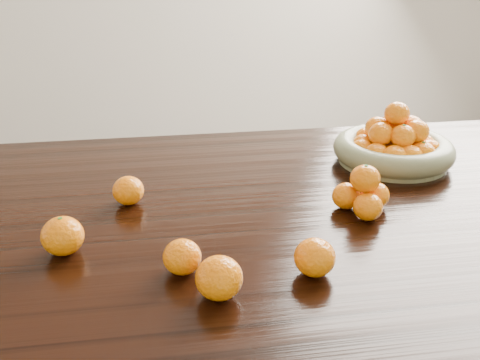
{
  "coord_description": "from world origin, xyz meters",
  "views": [
    {
      "loc": [
        -0.19,
        -0.95,
        1.24
      ],
      "look_at": [
        -0.05,
        -0.02,
        0.83
      ],
      "focal_mm": 40.0,
      "sensor_mm": 36.0,
      "label": 1
    }
  ],
  "objects": [
    {
      "name": "dining_table",
      "position": [
        0.0,
        0.0,
        0.66
      ],
      "size": [
        2.0,
        1.0,
        0.75
      ],
      "color": "black",
      "rests_on": "ground"
    },
    {
      "name": "fruit_bowl",
      "position": [
        0.37,
        0.21,
        0.79
      ],
      "size": [
        0.29,
        0.29,
        0.15
      ],
      "rotation": [
        0.0,
        0.0,
        -0.09
      ],
      "color": "gray",
      "rests_on": "dining_table"
    },
    {
      "name": "orange_pyramid",
      "position": [
        0.2,
        -0.03,
        0.79
      ],
      "size": [
        0.12,
        0.11,
        0.1
      ],
      "rotation": [
        0.0,
        0.0,
        -0.09
      ],
      "color": "orange",
      "rests_on": "dining_table"
    },
    {
      "name": "loose_orange_0",
      "position": [
        -0.37,
        -0.11,
        0.78
      ],
      "size": [
        0.07,
        0.07,
        0.07
      ],
      "primitive_type": "ellipsoid",
      "color": "orange",
      "rests_on": "dining_table"
    },
    {
      "name": "loose_orange_1",
      "position": [
        -0.12,
        -0.27,
        0.78
      ],
      "size": [
        0.07,
        0.07,
        0.07
      ],
      "primitive_type": "ellipsoid",
      "color": "orange",
      "rests_on": "dining_table"
    },
    {
      "name": "loose_orange_2",
      "position": [
        0.04,
        -0.24,
        0.78
      ],
      "size": [
        0.07,
        0.07,
        0.06
      ],
      "primitive_type": "ellipsoid",
      "color": "orange",
      "rests_on": "dining_table"
    },
    {
      "name": "loose_orange_3",
      "position": [
        -0.26,
        0.07,
        0.78
      ],
      "size": [
        0.06,
        0.06,
        0.06
      ],
      "primitive_type": "ellipsoid",
      "color": "orange",
      "rests_on": "dining_table"
    },
    {
      "name": "loose_orange_4",
      "position": [
        -0.17,
        -0.2,
        0.78
      ],
      "size": [
        0.06,
        0.06,
        0.06
      ],
      "primitive_type": "ellipsoid",
      "color": "orange",
      "rests_on": "dining_table"
    }
  ]
}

